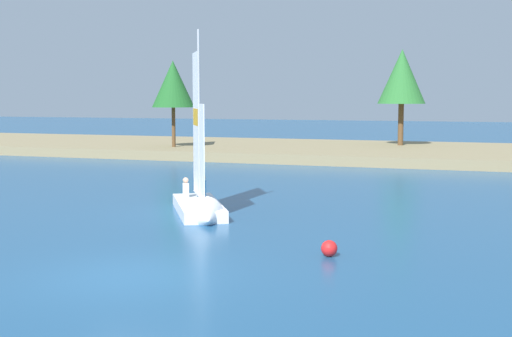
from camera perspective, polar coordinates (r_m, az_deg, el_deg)
ground_plane at (r=15.30m, az=-10.72°, el=-8.88°), size 200.00×200.00×0.00m
shore_bank at (r=45.39m, az=9.34°, el=1.41°), size 80.00×14.35×0.60m
shoreline_tree_left at (r=45.32m, az=-7.02°, el=7.08°), size 2.82×2.82×5.71m
shoreline_tree_midleft at (r=47.59m, az=12.21°, el=7.56°), size 3.24×3.24×6.56m
sailboat at (r=22.16m, az=-4.65°, el=-2.96°), size 3.53×4.76×6.53m
channel_buoy at (r=16.83m, az=6.20°, el=-6.72°), size 0.41×0.41×0.41m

